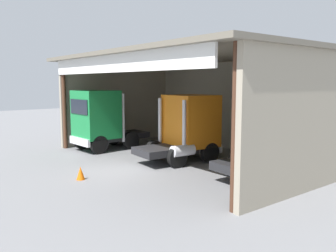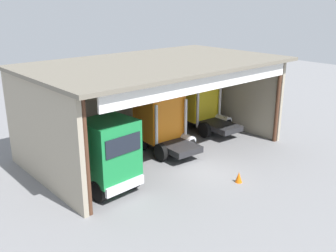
% 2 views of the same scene
% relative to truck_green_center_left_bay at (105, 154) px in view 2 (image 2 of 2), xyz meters
% --- Properties ---
extents(ground_plane, '(80.00, 80.00, 0.00)m').
position_rel_truck_green_center_left_bay_xyz_m(ground_plane, '(5.08, -1.63, -1.87)').
color(ground_plane, slate).
rests_on(ground_plane, ground).
extents(workshop_shed, '(14.90, 9.01, 5.54)m').
position_rel_truck_green_center_left_bay_xyz_m(workshop_shed, '(5.08, 3.35, 1.92)').
color(workshop_shed, '#9E937F').
rests_on(workshop_shed, ground).
extents(truck_green_center_left_bay, '(2.68, 4.78, 3.62)m').
position_rel_truck_green_center_left_bay_xyz_m(truck_green_center_left_bay, '(0.00, 0.00, 0.00)').
color(truck_green_center_left_bay, '#197F3D').
rests_on(truck_green_center_left_bay, ground).
extents(truck_orange_yard_outside, '(2.66, 4.45, 3.45)m').
position_rel_truck_green_center_left_bay_xyz_m(truck_orange_yard_outside, '(5.45, 2.26, -0.07)').
color(truck_orange_yard_outside, orange).
rests_on(truck_orange_yard_outside, ground).
extents(truck_yellow_left_bay, '(2.56, 5.13, 3.29)m').
position_rel_truck_green_center_left_bay_xyz_m(truck_yellow_left_bay, '(10.19, 3.62, -0.16)').
color(truck_yellow_left_bay, yellow).
rests_on(truck_yellow_left_bay, ground).
extents(oil_drum, '(0.58, 0.58, 0.89)m').
position_rel_truck_green_center_left_bay_xyz_m(oil_drum, '(8.25, 5.91, -1.43)').
color(oil_drum, gold).
rests_on(oil_drum, ground).
extents(tool_cart, '(0.90, 0.60, 1.00)m').
position_rel_truck_green_center_left_bay_xyz_m(tool_cart, '(3.07, 5.18, -1.37)').
color(tool_cart, '#1E59A5').
rests_on(tool_cart, ground).
extents(traffic_cone, '(0.36, 0.36, 0.56)m').
position_rel_truck_green_center_left_bay_xyz_m(traffic_cone, '(5.48, -3.76, -1.59)').
color(traffic_cone, orange).
rests_on(traffic_cone, ground).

